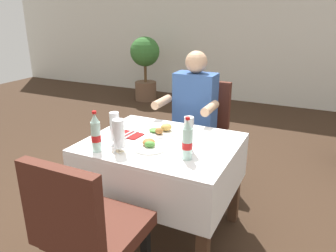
# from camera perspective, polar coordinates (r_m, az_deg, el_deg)

# --- Properties ---
(ground_plane) EXTENTS (11.00, 11.00, 0.00)m
(ground_plane) POSITION_cam_1_polar(r_m,az_deg,el_deg) (2.66, -3.30, -16.89)
(ground_plane) COLOR #382619
(back_wall) EXTENTS (11.00, 0.12, 2.83)m
(back_wall) POSITION_cam_1_polar(r_m,az_deg,el_deg) (5.98, 16.26, 17.30)
(back_wall) COLOR silver
(back_wall) RESTS_ON ground
(main_dining_table) EXTENTS (1.02, 0.84, 0.73)m
(main_dining_table) POSITION_cam_1_polar(r_m,az_deg,el_deg) (2.33, -1.08, -6.70)
(main_dining_table) COLOR white
(main_dining_table) RESTS_ON ground
(chair_far_diner_seat) EXTENTS (0.44, 0.50, 0.97)m
(chair_far_diner_seat) POSITION_cam_1_polar(r_m,az_deg,el_deg) (3.01, 5.87, -0.43)
(chair_far_diner_seat) COLOR #4C2319
(chair_far_diner_seat) RESTS_ON ground
(chair_near_camera_side) EXTENTS (0.44, 0.50, 0.97)m
(chair_near_camera_side) POSITION_cam_1_polar(r_m,az_deg,el_deg) (1.74, -13.69, -17.10)
(chair_near_camera_side) COLOR #4C2319
(chair_near_camera_side) RESTS_ON ground
(seated_diner_far) EXTENTS (0.50, 0.46, 1.26)m
(seated_diner_far) POSITION_cam_1_polar(r_m,az_deg,el_deg) (2.88, 4.30, 1.98)
(seated_diner_far) COLOR #282D42
(seated_diner_far) RESTS_ON ground
(plate_near_camera) EXTENTS (0.22, 0.22, 0.05)m
(plate_near_camera) POSITION_cam_1_polar(r_m,az_deg,el_deg) (2.14, -3.23, -3.44)
(plate_near_camera) COLOR white
(plate_near_camera) RESTS_ON main_dining_table
(plate_far_diner) EXTENTS (0.25, 0.25, 0.07)m
(plate_far_diner) POSITION_cam_1_polar(r_m,az_deg,el_deg) (2.40, -1.14, -0.76)
(plate_far_diner) COLOR white
(plate_far_diner) RESTS_ON main_dining_table
(beer_glass_left) EXTENTS (0.07, 0.07, 0.23)m
(beer_glass_left) POSITION_cam_1_polar(r_m,az_deg,el_deg) (2.06, 3.64, -1.51)
(beer_glass_left) COLOR white
(beer_glass_left) RESTS_ON main_dining_table
(beer_glass_middle) EXTENTS (0.07, 0.07, 0.23)m
(beer_glass_middle) POSITION_cam_1_polar(r_m,az_deg,el_deg) (2.18, -9.26, -0.52)
(beer_glass_middle) COLOR white
(beer_glass_middle) RESTS_ON main_dining_table
(beer_glass_right) EXTENTS (0.07, 0.07, 0.22)m
(beer_glass_right) POSITION_cam_1_polar(r_m,az_deg,el_deg) (2.07, -8.57, -1.63)
(beer_glass_right) COLOR white
(beer_glass_right) RESTS_ON main_dining_table
(cola_bottle_primary) EXTENTS (0.06, 0.06, 0.27)m
(cola_bottle_primary) POSITION_cam_1_polar(r_m,az_deg,el_deg) (1.95, 3.38, -2.60)
(cola_bottle_primary) COLOR silver
(cola_bottle_primary) RESTS_ON main_dining_table
(cola_bottle_secondary) EXTENTS (0.06, 0.06, 0.27)m
(cola_bottle_secondary) POSITION_cam_1_polar(r_m,az_deg,el_deg) (2.11, -12.49, -1.33)
(cola_bottle_secondary) COLOR silver
(cola_bottle_secondary) RESTS_ON main_dining_table
(napkin_cutlery_set) EXTENTS (0.18, 0.19, 0.01)m
(napkin_cutlery_set) POSITION_cam_1_polar(r_m,az_deg,el_deg) (2.37, -6.75, -1.55)
(napkin_cutlery_set) COLOR maroon
(napkin_cutlery_set) RESTS_ON main_dining_table
(potted_plant_corner) EXTENTS (0.52, 0.52, 1.14)m
(potted_plant_corner) POSITION_cam_1_polar(r_m,az_deg,el_deg) (5.98, -4.02, 11.03)
(potted_plant_corner) COLOR brown
(potted_plant_corner) RESTS_ON ground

